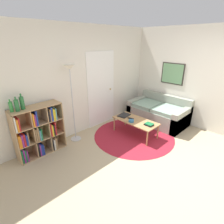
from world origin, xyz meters
name	(u,v)px	position (x,y,z in m)	size (l,w,h in m)	color
ground_plane	(172,169)	(0.00, 0.00, 0.00)	(14.00, 14.00, 0.00)	tan
wall_back	(89,81)	(0.02, 2.46, 1.29)	(7.15, 0.11, 2.60)	silver
wall_right	(174,76)	(2.10, 1.22, 1.30)	(0.08, 5.44, 2.60)	silver
rug	(134,135)	(0.47, 1.30, 0.00)	(2.00, 2.00, 0.01)	maroon
bookshelf	(38,131)	(-1.51, 2.25, 0.51)	(0.97, 0.34, 1.05)	tan
floor_lamp	(71,80)	(-0.67, 2.20, 1.46)	(0.26, 0.26, 1.78)	#B7B7BC
couch	(159,113)	(1.65, 1.33, 0.28)	(0.94, 1.60, 0.76)	gray
coffee_table	(135,122)	(0.54, 1.33, 0.36)	(0.53, 1.12, 0.40)	#AD7F51
laptop	(124,115)	(0.55, 1.72, 0.41)	(0.35, 0.28, 0.02)	black
bowl	(131,121)	(0.39, 1.34, 0.42)	(0.13, 0.13, 0.05)	teal
book_stack_on_table	(149,124)	(0.55, 0.94, 0.42)	(0.16, 0.19, 0.04)	black
remote	(131,118)	(0.52, 1.47, 0.41)	(0.08, 0.16, 0.02)	black
bottle_left	(11,107)	(-1.88, 2.27, 1.15)	(0.06, 0.06, 0.23)	#2D8438
bottle_middle	(17,105)	(-1.80, 2.22, 1.16)	(0.07, 0.07, 0.27)	#236633
bottle_right	(22,103)	(-1.69, 2.26, 1.18)	(0.08, 0.08, 0.30)	#236633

